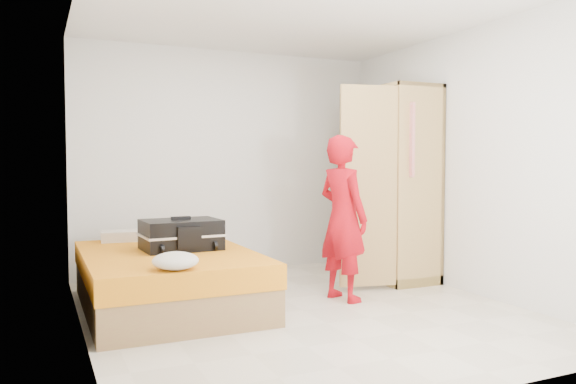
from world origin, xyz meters
name	(u,v)px	position (x,y,z in m)	size (l,w,h in m)	color
room	(303,161)	(0.00, 0.00, 1.30)	(4.00, 4.02, 2.60)	beige
bed	(168,279)	(-1.05, 0.59, 0.25)	(1.42, 2.02, 0.50)	olive
wardrobe	(387,189)	(1.45, 0.86, 1.00)	(1.16, 1.20, 2.10)	tan
person	(343,218)	(0.51, 0.19, 0.77)	(0.56, 0.37, 1.54)	red
suitcase	(181,235)	(-0.91, 0.65, 0.63)	(0.72, 0.55, 0.30)	black
round_cushion	(175,261)	(-1.18, -0.28, 0.56)	(0.34, 0.34, 0.13)	beige
pillow	(130,235)	(-1.25, 1.44, 0.55)	(0.56, 0.28, 0.10)	beige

